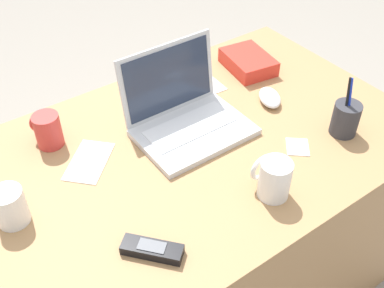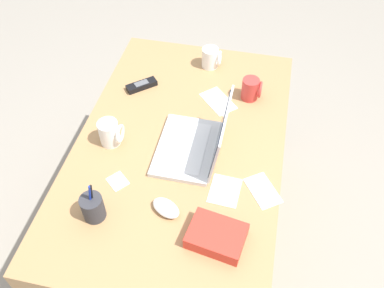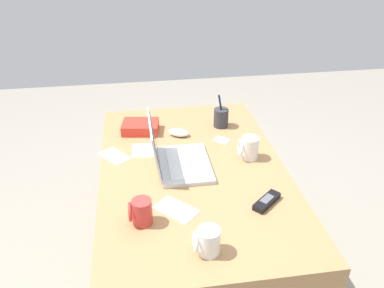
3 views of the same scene
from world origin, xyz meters
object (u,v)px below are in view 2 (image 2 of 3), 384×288
Objects in this scene: laptop at (197,143)px; coffee_mug_tall at (251,89)px; coffee_mug_white at (110,133)px; cordless_phone at (142,85)px; coffee_mug_spare at (211,58)px; computer_mouse at (166,208)px; snack_bag at (217,236)px; pen_holder at (93,207)px.

laptop reaches higher than coffee_mug_tall.
coffee_mug_white reaches higher than cordless_phone.
laptop is at bearing 4.80° from coffee_mug_spare.
coffee_mug_spare reaches higher than computer_mouse.
coffee_mug_tall is (-0.35, 0.16, 0.00)m from laptop.
laptop is 0.34m from coffee_mug_white.
snack_bag reaches higher than cordless_phone.
coffee_mug_white is 0.62m from coffee_mug_tall.
pen_holder is (0.88, -0.24, 0.00)m from coffee_mug_spare.
coffee_mug_tall reaches higher than coffee_mug_spare.
coffee_mug_spare is 0.52× the size of snack_bag.
laptop is 3.03× the size of coffee_mug_white.
coffee_mug_white is at bearing -85.92° from laptop.
computer_mouse is 1.09× the size of coffee_mug_tall.
laptop is 0.38m from snack_bag.
pen_holder reaches higher than coffee_mug_tall.
computer_mouse is 0.67m from coffee_mug_tall.
snack_bag is at bearing 89.53° from pen_holder.
coffee_mug_white is (0.02, -0.34, 0.01)m from laptop.
coffee_mug_tall is 0.54× the size of snack_bag.
coffee_mug_white is 0.79× the size of cordless_phone.
coffee_mug_spare is (-0.18, -0.21, -0.00)m from coffee_mug_tall.
computer_mouse is at bearing 48.01° from coffee_mug_white.
cordless_phone is 0.67m from pen_holder.
cordless_phone is 0.73× the size of snack_bag.
pen_holder is at bearing -90.47° from snack_bag.
coffee_mug_spare is 0.91m from pen_holder.
coffee_mug_white is 0.62m from coffee_mug_spare.
laptop is 1.76× the size of snack_bag.
coffee_mug_white is 0.58× the size of snack_bag.
laptop is 3.24× the size of coffee_mug_tall.
coffee_mug_white is (-0.26, -0.29, 0.04)m from computer_mouse.
snack_bag reaches higher than computer_mouse.
coffee_mug_spare reaches higher than cordless_phone.
laptop is 1.78× the size of pen_holder.
snack_bag is (0.67, 0.46, 0.01)m from cordless_phone.
laptop reaches higher than snack_bag.
snack_bag is at bearing -2.03° from coffee_mug_tall.
coffee_mug_tall is at bearing 49.24° from coffee_mug_spare.
laptop reaches higher than computer_mouse.
cordless_phone is (0.21, -0.27, -0.04)m from coffee_mug_spare.
pen_holder is at bearing -46.16° from computer_mouse.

